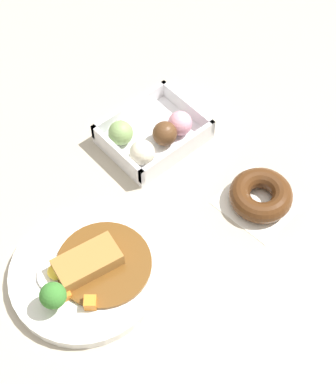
# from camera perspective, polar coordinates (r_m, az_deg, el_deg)

# --- Properties ---
(ground_plane) EXTENTS (1.60, 1.60, 0.00)m
(ground_plane) POSITION_cam_1_polar(r_m,az_deg,el_deg) (0.97, -6.18, -3.10)
(ground_plane) COLOR #B2A893
(curry_plate) EXTENTS (0.23, 0.23, 0.07)m
(curry_plate) POSITION_cam_1_polar(r_m,az_deg,el_deg) (0.91, -8.07, -7.77)
(curry_plate) COLOR white
(curry_plate) RESTS_ON ground_plane
(donut_box) EXTENTS (0.17, 0.14, 0.06)m
(donut_box) POSITION_cam_1_polar(r_m,az_deg,el_deg) (1.04, -1.48, 5.56)
(donut_box) COLOR white
(donut_box) RESTS_ON ground_plane
(chocolate_ring_donut) EXTENTS (0.13, 0.13, 0.04)m
(chocolate_ring_donut) POSITION_cam_1_polar(r_m,az_deg,el_deg) (0.98, 8.99, -0.34)
(chocolate_ring_donut) COLOR white
(chocolate_ring_donut) RESTS_ON ground_plane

